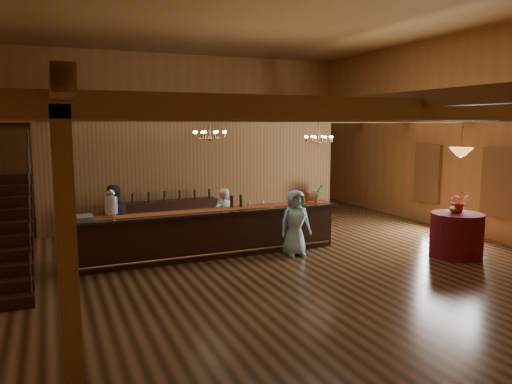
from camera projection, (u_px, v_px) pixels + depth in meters
name	position (u px, v px, depth m)	size (l,w,h in m)	color
floor	(260.00, 250.00, 12.08)	(14.00, 14.00, 0.00)	brown
ceiling	(260.00, 14.00, 11.34)	(14.00, 14.00, 0.00)	olive
wall_back	(184.00, 132.00, 18.11)	(12.00, 0.10, 5.50)	#B37439
wall_right	(456.00, 134.00, 14.01)	(0.10, 14.00, 5.50)	#B37439
beam_grid	(252.00, 115.00, 12.11)	(11.90, 13.90, 0.39)	brown
support_posts	(268.00, 187.00, 11.40)	(9.20, 10.20, 3.20)	brown
partition_wall	(198.00, 174.00, 14.88)	(9.00, 0.18, 3.10)	brown
window_right_front	(499.00, 182.00, 12.68)	(0.12, 1.05, 1.75)	white
window_right_back	(428.00, 173.00, 15.06)	(0.12, 1.05, 1.75)	white
staircase	(4.00, 234.00, 9.18)	(1.00, 2.80, 2.00)	black
backroom_boxes	(188.00, 198.00, 16.92)	(4.10, 0.60, 1.10)	black
tasting_bar	(211.00, 233.00, 11.40)	(6.42, 1.02, 1.08)	black
beverage_dispenser	(111.00, 204.00, 10.45)	(0.26, 0.26, 0.60)	silver
glass_rack_tray	(80.00, 218.00, 10.12)	(0.50, 0.50, 0.10)	gray
raffle_drum	(311.00, 196.00, 12.34)	(0.34, 0.24, 0.30)	#945A39
bar_bottle_0	(232.00, 202.00, 11.66)	(0.07, 0.07, 0.30)	black
bar_bottle_1	(241.00, 201.00, 11.75)	(0.07, 0.07, 0.30)	black
backbar_shelf	(165.00, 216.00, 14.18)	(3.06, 0.48, 0.86)	black
round_table	(456.00, 235.00, 11.38)	(1.17, 1.17, 1.01)	#5C091B
chandelier_left	(210.00, 134.00, 11.91)	(0.80, 0.80, 0.58)	#A47644
chandelier_right	(319.00, 139.00, 14.15)	(0.80, 0.80, 0.75)	#A47644
pendant_lamp	(461.00, 152.00, 11.13)	(0.52, 0.52, 0.90)	#A47644
bartender	(223.00, 218.00, 12.17)	(0.54, 0.35, 1.47)	white
staff_second	(113.00, 222.00, 11.18)	(0.82, 0.64, 1.68)	#27293A
guest	(295.00, 223.00, 11.46)	(0.75, 0.49, 1.53)	#A1DDEC
floor_plant	(317.00, 201.00, 15.85)	(0.67, 0.54, 1.21)	#2D5220
table_flowers	(459.00, 201.00, 11.44)	(0.44, 0.38, 0.49)	red
table_vase	(454.00, 206.00, 11.35)	(0.16, 0.16, 0.33)	#A47644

